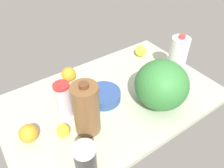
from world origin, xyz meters
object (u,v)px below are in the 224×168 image
object	(u,v)px
chocolate_milk_jug	(86,109)
lemon_loose	(63,131)
watermelon	(161,85)
tumbler_cup	(64,100)
orange_far_back	(28,133)
orange_beside_bowl	(69,74)
shaker_bottle	(86,161)
lemon_near_front	(141,51)
mixing_bowl	(104,96)
orange_by_jug	(64,93)
milk_jug	(177,59)

from	to	relation	value
chocolate_milk_jug	lemon_loose	distance (cm)	15.86
watermelon	tumbler_cup	bearing A→B (deg)	154.68
orange_far_back	orange_beside_bowl	bearing A→B (deg)	40.20
shaker_bottle	lemon_near_front	xyz separation A→B (cm)	(74.74, 54.35, -4.54)
mixing_bowl	orange_by_jug	distance (cm)	21.77
milk_jug	tumbler_cup	size ratio (longest dim) A/B	1.42
chocolate_milk_jug	tumbler_cup	bearing A→B (deg)	107.73
chocolate_milk_jug	mixing_bowl	bearing A→B (deg)	36.61
chocolate_milk_jug	orange_far_back	size ratio (longest dim) A/B	3.38
shaker_bottle	orange_by_jug	xyz separation A→B (cm)	(11.69, 45.11, -4.37)
chocolate_milk_jug	lemon_near_front	bearing A→B (deg)	29.24
watermelon	lemon_near_front	xyz separation A→B (cm)	(22.74, 41.99, -9.12)
tumbler_cup	lemon_near_front	world-z (taller)	tumbler_cup
milk_jug	lemon_loose	size ratio (longest dim) A/B	4.56
milk_jug	mixing_bowl	xyz separation A→B (cm)	(-47.28, 7.87, -10.88)
watermelon	milk_jug	size ratio (longest dim) A/B	0.97
shaker_bottle	orange_far_back	world-z (taller)	shaker_bottle
mixing_bowl	orange_beside_bowl	world-z (taller)	orange_beside_bowl
milk_jug	orange_beside_bowl	xyz separation A→B (cm)	(-55.35, 34.48, -9.28)
chocolate_milk_jug	lemon_near_front	size ratio (longest dim) A/B	3.71
shaker_bottle	lemon_loose	size ratio (longest dim) A/B	2.65
watermelon	orange_by_jug	bearing A→B (deg)	140.91
watermelon	milk_jug	bearing A→B (deg)	25.67
mixing_bowl	tumbler_cup	bearing A→B (deg)	175.24
milk_jug	shaker_bottle	size ratio (longest dim) A/B	1.72
watermelon	tumbler_cup	xyz separation A→B (cm)	(-45.10, 21.34, -2.83)
mixing_bowl	lemon_near_front	world-z (taller)	lemon_near_front
milk_jug	shaker_bottle	xyz separation A→B (cm)	(-76.20, -23.99, -5.22)
tumbler_cup	shaker_bottle	bearing A→B (deg)	-101.57
lemon_near_front	lemon_loose	bearing A→B (deg)	-156.77
mixing_bowl	lemon_loose	xyz separation A→B (cm)	(-28.77, -9.53, 0.40)
chocolate_milk_jug	lemon_loose	world-z (taller)	chocolate_milk_jug
mixing_bowl	lemon_loose	distance (cm)	30.31
orange_far_back	milk_jug	bearing A→B (deg)	-3.27
chocolate_milk_jug	tumbler_cup	xyz separation A→B (cm)	(-4.70, 14.70, -3.45)
watermelon	lemon_loose	xyz separation A→B (cm)	(-51.85, 9.97, -9.84)
chocolate_milk_jug	lemon_near_front	world-z (taller)	chocolate_milk_jug
lemon_near_front	watermelon	bearing A→B (deg)	-118.44
lemon_near_front	orange_beside_bowl	bearing A→B (deg)	175.62
shaker_bottle	milk_jug	bearing A→B (deg)	17.47
orange_beside_bowl	watermelon	bearing A→B (deg)	-55.96
watermelon	mixing_bowl	bearing A→B (deg)	139.81
watermelon	orange_by_jug	xyz separation A→B (cm)	(-40.31, 32.75, -8.95)
mixing_bowl	orange_beside_bowl	xyz separation A→B (cm)	(-8.07, 26.61, 1.60)
lemon_loose	chocolate_milk_jug	bearing A→B (deg)	-16.24
milk_jug	orange_far_back	world-z (taller)	milk_jug
watermelon	orange_beside_bowl	xyz separation A→B (cm)	(-31.15, 46.11, -8.64)
tumbler_cup	mixing_bowl	distance (cm)	23.30
watermelon	orange_by_jug	world-z (taller)	watermelon
orange_far_back	mixing_bowl	bearing A→B (deg)	3.64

